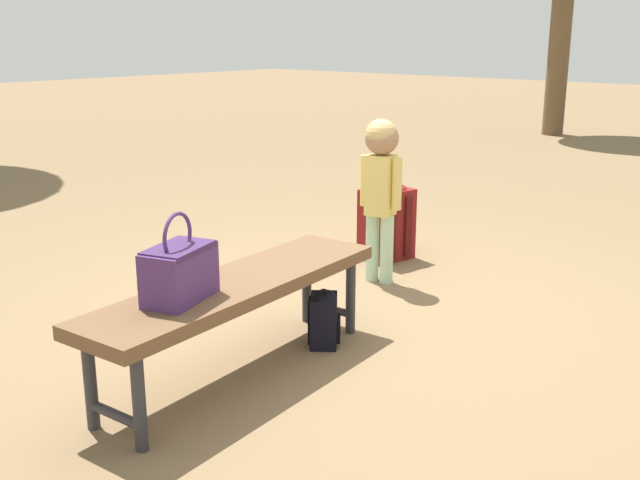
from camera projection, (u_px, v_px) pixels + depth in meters
ground_plane at (343, 314)px, 4.14m from camera, size 40.00×40.00×0.00m
park_bench at (237, 292)px, 3.32m from camera, size 1.63×0.54×0.45m
handbag at (179, 270)px, 3.03m from camera, size 0.36×0.27×0.37m
child_standing at (381, 175)px, 4.50m from camera, size 0.21×0.27×1.01m
backpack_large at (386, 219)px, 5.10m from camera, size 0.37×0.33×0.55m
backpack_small at (324, 317)px, 3.70m from camera, size 0.22×0.21×0.30m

